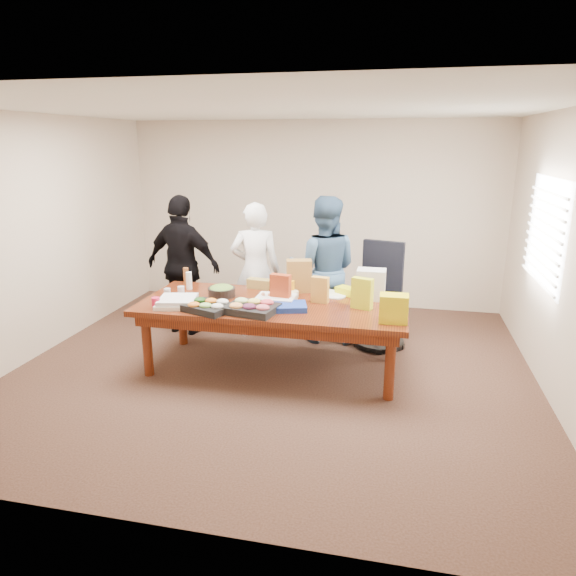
% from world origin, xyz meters
% --- Properties ---
extents(floor, '(5.50, 5.00, 0.02)m').
position_xyz_m(floor, '(0.00, 0.00, -0.01)').
color(floor, '#47301E').
rests_on(floor, ground).
extents(ceiling, '(5.50, 5.00, 0.02)m').
position_xyz_m(ceiling, '(0.00, 0.00, 2.71)').
color(ceiling, white).
rests_on(ceiling, wall_back).
extents(wall_back, '(5.50, 0.04, 2.70)m').
position_xyz_m(wall_back, '(0.00, 2.50, 1.35)').
color(wall_back, beige).
rests_on(wall_back, floor).
extents(wall_front, '(5.50, 0.04, 2.70)m').
position_xyz_m(wall_front, '(0.00, -2.50, 1.35)').
color(wall_front, beige).
rests_on(wall_front, floor).
extents(wall_left, '(0.04, 5.00, 2.70)m').
position_xyz_m(wall_left, '(-2.75, 0.00, 1.35)').
color(wall_left, beige).
rests_on(wall_left, floor).
extents(wall_right, '(0.04, 5.00, 2.70)m').
position_xyz_m(wall_right, '(2.75, 0.00, 1.35)').
color(wall_right, beige).
rests_on(wall_right, floor).
extents(window_panel, '(0.03, 1.40, 1.10)m').
position_xyz_m(window_panel, '(2.72, 0.60, 1.50)').
color(window_panel, white).
rests_on(window_panel, wall_right).
extents(window_blinds, '(0.04, 1.36, 1.00)m').
position_xyz_m(window_blinds, '(2.68, 0.60, 1.50)').
color(window_blinds, beige).
rests_on(window_blinds, wall_right).
extents(conference_table, '(2.80, 1.20, 0.75)m').
position_xyz_m(conference_table, '(0.00, 0.00, 0.38)').
color(conference_table, '#4C1C0F').
rests_on(conference_table, floor).
extents(office_chair, '(0.74, 0.74, 1.19)m').
position_xyz_m(office_chair, '(1.09, 0.90, 0.60)').
color(office_chair, black).
rests_on(office_chair, floor).
extents(person_center, '(0.68, 0.52, 1.69)m').
position_xyz_m(person_center, '(-0.46, 0.95, 0.85)').
color(person_center, white).
rests_on(person_center, floor).
extents(person_right, '(0.92, 0.74, 1.78)m').
position_xyz_m(person_right, '(0.39, 0.98, 0.89)').
color(person_right, '#375577').
rests_on(person_right, floor).
extents(person_left, '(1.10, 0.63, 1.77)m').
position_xyz_m(person_left, '(-1.38, 0.85, 0.88)').
color(person_left, black).
rests_on(person_left, floor).
extents(veggie_tray, '(0.54, 0.48, 0.07)m').
position_xyz_m(veggie_tray, '(-0.57, -0.40, 0.78)').
color(veggie_tray, black).
rests_on(veggie_tray, conference_table).
extents(fruit_tray, '(0.56, 0.47, 0.07)m').
position_xyz_m(fruit_tray, '(-0.13, -0.36, 0.79)').
color(fruit_tray, black).
rests_on(fruit_tray, conference_table).
extents(sheet_cake, '(0.41, 0.31, 0.07)m').
position_xyz_m(sheet_cake, '(0.03, 0.01, 0.79)').
color(sheet_cake, white).
rests_on(sheet_cake, conference_table).
extents(salad_bowl, '(0.37, 0.37, 0.10)m').
position_xyz_m(salad_bowl, '(-0.61, 0.11, 0.80)').
color(salad_bowl, black).
rests_on(salad_bowl, conference_table).
extents(chip_bag_blue, '(0.44, 0.37, 0.06)m').
position_xyz_m(chip_bag_blue, '(0.20, -0.19, 0.78)').
color(chip_bag_blue, '#1C3AA4').
rests_on(chip_bag_blue, conference_table).
extents(chip_bag_red, '(0.22, 0.12, 0.31)m').
position_xyz_m(chip_bag_red, '(0.08, 0.01, 0.90)').
color(chip_bag_red, '#AB3816').
rests_on(chip_bag_red, conference_table).
extents(chip_bag_yellow, '(0.23, 0.15, 0.32)m').
position_xyz_m(chip_bag_yellow, '(0.93, 0.00, 0.91)').
color(chip_bag_yellow, '#C7D21C').
rests_on(chip_bag_yellow, conference_table).
extents(chip_bag_orange, '(0.19, 0.11, 0.28)m').
position_xyz_m(chip_bag_orange, '(0.48, 0.11, 0.89)').
color(chip_bag_orange, gold).
rests_on(chip_bag_orange, conference_table).
extents(mayo_jar, '(0.10, 0.10, 0.13)m').
position_xyz_m(mayo_jar, '(-0.03, 0.30, 0.82)').
color(mayo_jar, white).
rests_on(mayo_jar, conference_table).
extents(mustard_bottle, '(0.06, 0.06, 0.16)m').
position_xyz_m(mustard_bottle, '(0.14, 0.31, 0.83)').
color(mustard_bottle, orange).
rests_on(mustard_bottle, conference_table).
extents(dressing_bottle, '(0.07, 0.07, 0.20)m').
position_xyz_m(dressing_bottle, '(-1.19, 0.50, 0.85)').
color(dressing_bottle, brown).
rests_on(dressing_bottle, conference_table).
extents(ranch_bottle, '(0.07, 0.07, 0.20)m').
position_xyz_m(ranch_bottle, '(-1.07, 0.30, 0.85)').
color(ranch_bottle, white).
rests_on(ranch_bottle, conference_table).
extents(banana_bunch, '(0.29, 0.25, 0.08)m').
position_xyz_m(banana_bunch, '(0.74, 0.46, 0.79)').
color(banana_bunch, '#E2EC0F').
rests_on(banana_bunch, conference_table).
extents(bread_loaf, '(0.30, 0.17, 0.11)m').
position_xyz_m(bread_loaf, '(-0.29, 0.50, 0.81)').
color(bread_loaf, olive).
rests_on(bread_loaf, conference_table).
extents(kraft_bag, '(0.31, 0.23, 0.37)m').
position_xyz_m(kraft_bag, '(0.19, 0.48, 0.93)').
color(kraft_bag, olive).
rests_on(kraft_bag, conference_table).
extents(red_cup, '(0.11, 0.11, 0.11)m').
position_xyz_m(red_cup, '(-1.12, -0.44, 0.81)').
color(red_cup, red).
rests_on(red_cup, conference_table).
extents(clear_cup_a, '(0.07, 0.07, 0.10)m').
position_xyz_m(clear_cup_a, '(-1.18, -0.05, 0.80)').
color(clear_cup_a, silver).
rests_on(clear_cup_a, conference_table).
extents(clear_cup_b, '(0.09, 0.09, 0.10)m').
position_xyz_m(clear_cup_b, '(-1.06, 0.04, 0.80)').
color(clear_cup_b, white).
rests_on(clear_cup_b, conference_table).
extents(pizza_box_lower, '(0.43, 0.43, 0.04)m').
position_xyz_m(pizza_box_lower, '(-0.96, -0.32, 0.77)').
color(pizza_box_lower, silver).
rests_on(pizza_box_lower, conference_table).
extents(pizza_box_upper, '(0.44, 0.44, 0.04)m').
position_xyz_m(pizza_box_upper, '(-0.94, -0.31, 0.81)').
color(pizza_box_upper, white).
rests_on(pizza_box_upper, pizza_box_lower).
extents(plate_a, '(0.28, 0.28, 0.01)m').
position_xyz_m(plate_a, '(0.62, 0.36, 0.76)').
color(plate_a, white).
rests_on(plate_a, conference_table).
extents(plate_b, '(0.29, 0.29, 0.02)m').
position_xyz_m(plate_b, '(0.53, 0.45, 0.76)').
color(plate_b, white).
rests_on(plate_b, conference_table).
extents(dip_bowl_a, '(0.19, 0.19, 0.06)m').
position_xyz_m(dip_bowl_a, '(0.15, 0.26, 0.78)').
color(dip_bowl_a, beige).
rests_on(dip_bowl_a, conference_table).
extents(dip_bowl_b, '(0.16, 0.16, 0.06)m').
position_xyz_m(dip_bowl_b, '(-0.64, 0.26, 0.78)').
color(dip_bowl_b, beige).
rests_on(dip_bowl_b, conference_table).
extents(grocery_bag_white, '(0.30, 0.22, 0.33)m').
position_xyz_m(grocery_bag_white, '(1.00, 0.36, 0.91)').
color(grocery_bag_white, silver).
rests_on(grocery_bag_white, conference_table).
extents(grocery_bag_yellow, '(0.27, 0.19, 0.27)m').
position_xyz_m(grocery_bag_yellow, '(1.25, -0.34, 0.88)').
color(grocery_bag_yellow, yellow).
rests_on(grocery_bag_yellow, conference_table).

